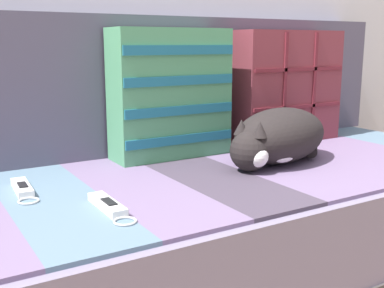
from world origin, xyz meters
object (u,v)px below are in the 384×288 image
at_px(throw_pillow_quilted, 287,87).
at_px(game_remote_near, 23,189).
at_px(sleeping_cat, 278,137).
at_px(game_remote_far, 108,206).
at_px(throw_pillow_striped, 171,94).
at_px(couch, 229,229).

height_order(throw_pillow_quilted, game_remote_near, throw_pillow_quilted).
relative_size(sleeping_cat, game_remote_far, 2.12).
bearing_deg(throw_pillow_quilted, throw_pillow_striped, -179.94).
bearing_deg(game_remote_near, throw_pillow_striped, 16.78).
bearing_deg(couch, game_remote_far, -159.00).
xyz_separation_m(sleeping_cat, game_remote_far, (-0.59, -0.13, -0.07)).
xyz_separation_m(throw_pillow_quilted, sleeping_cat, (-0.26, -0.25, -0.12)).
distance_m(sleeping_cat, game_remote_far, 0.61).
bearing_deg(throw_pillow_striped, game_remote_near, -163.22).
distance_m(throw_pillow_striped, sleeping_cat, 0.36).
bearing_deg(couch, sleeping_cat, -17.97).
bearing_deg(couch, throw_pillow_striped, 112.99).
bearing_deg(game_remote_far, sleeping_cat, 12.11).
height_order(throw_pillow_quilted, throw_pillow_striped, throw_pillow_striped).
height_order(sleeping_cat, game_remote_near, sleeping_cat).
bearing_deg(throw_pillow_striped, throw_pillow_quilted, 0.06).
height_order(throw_pillow_quilted, sleeping_cat, throw_pillow_quilted).
distance_m(throw_pillow_quilted, throw_pillow_striped, 0.49).
relative_size(throw_pillow_striped, game_remote_far, 2.02).
bearing_deg(couch, game_remote_near, 174.66).
bearing_deg(throw_pillow_quilted, couch, -152.81).
relative_size(game_remote_near, game_remote_far, 0.95).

